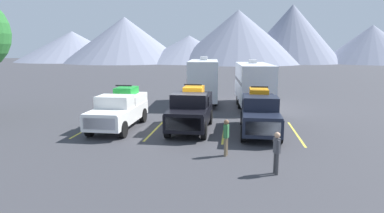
# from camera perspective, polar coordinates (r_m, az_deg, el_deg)

# --- Properties ---
(ground_plane) EXTENTS (240.00, 240.00, 0.00)m
(ground_plane) POSITION_cam_1_polar(r_m,az_deg,el_deg) (18.99, -0.56, -4.31)
(ground_plane) COLOR #38383D
(pickup_truck_a) EXTENTS (2.17, 5.56, 2.47)m
(pickup_truck_a) POSITION_cam_1_polar(r_m,az_deg,el_deg) (20.09, -12.29, -0.41)
(pickup_truck_a) COLOR white
(pickup_truck_a) RESTS_ON ground
(pickup_truck_b) EXTENTS (2.24, 5.24, 2.58)m
(pickup_truck_b) POSITION_cam_1_polar(r_m,az_deg,el_deg) (19.20, -0.17, -0.49)
(pickup_truck_b) COLOR black
(pickup_truck_b) RESTS_ON ground
(pickup_truck_c) EXTENTS (2.11, 5.61, 2.51)m
(pickup_truck_c) POSITION_cam_1_polar(r_m,az_deg,el_deg) (18.99, 11.49, -0.94)
(pickup_truck_c) COLOR black
(pickup_truck_c) RESTS_ON ground
(lot_stripe_a) EXTENTS (0.12, 5.50, 0.01)m
(lot_stripe_a) POSITION_cam_1_polar(r_m,az_deg,el_deg) (21.03, -16.80, -3.31)
(lot_stripe_a) COLOR gold
(lot_stripe_a) RESTS_ON ground
(lot_stripe_b) EXTENTS (0.12, 5.50, 0.01)m
(lot_stripe_b) POSITION_cam_1_polar(r_m,az_deg,el_deg) (19.74, -6.15, -3.79)
(lot_stripe_b) COLOR gold
(lot_stripe_b) RESTS_ON ground
(lot_stripe_c) EXTENTS (0.12, 5.50, 0.01)m
(lot_stripe_c) POSITION_cam_1_polar(r_m,az_deg,el_deg) (19.21, 5.53, -4.17)
(lot_stripe_c) COLOR gold
(lot_stripe_c) RESTS_ON ground
(lot_stripe_d) EXTENTS (0.12, 5.50, 0.01)m
(lot_stripe_d) POSITION_cam_1_polar(r_m,az_deg,el_deg) (19.50, 17.37, -4.38)
(lot_stripe_d) COLOR gold
(lot_stripe_d) RESTS_ON ground
(camper_trailer_a) EXTENTS (2.74, 7.36, 3.96)m
(camper_trailer_a) POSITION_cam_1_polar(r_m,az_deg,el_deg) (27.75, 1.97, 4.63)
(camper_trailer_a) COLOR silver
(camper_trailer_a) RESTS_ON ground
(camper_trailer_b) EXTENTS (2.96, 8.41, 3.74)m
(camper_trailer_b) POSITION_cam_1_polar(r_m,az_deg,el_deg) (27.00, 10.50, 4.08)
(camper_trailer_b) COLOR silver
(camper_trailer_b) RESTS_ON ground
(person_a) EXTENTS (0.25, 0.35, 1.63)m
(person_a) POSITION_cam_1_polar(r_m,az_deg,el_deg) (14.67, 5.88, -4.89)
(person_a) COLOR #726047
(person_a) RESTS_ON ground
(person_b) EXTENTS (0.26, 0.34, 1.63)m
(person_b) POSITION_cam_1_polar(r_m,az_deg,el_deg) (12.92, 14.31, -7.25)
(person_b) COLOR #3F3F42
(person_b) RESTS_ON ground
(mountain_ridge) EXTENTS (145.97, 44.85, 17.87)m
(mountain_ridge) POSITION_cam_1_polar(r_m,az_deg,el_deg) (106.90, 5.72, 11.27)
(mountain_ridge) COLOR gray
(mountain_ridge) RESTS_ON ground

